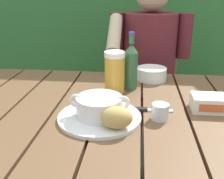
# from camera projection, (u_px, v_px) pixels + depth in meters

# --- Properties ---
(dining_table) EXTENTS (1.44, 0.98, 0.76)m
(dining_table) POSITION_uv_depth(u_px,v_px,m) (119.00, 134.00, 0.97)
(dining_table) COLOR brown
(dining_table) RESTS_ON ground_plane
(chair_near_diner) EXTENTS (0.43, 0.44, 0.94)m
(chair_near_diner) POSITION_uv_depth(u_px,v_px,m) (146.00, 93.00, 1.89)
(chair_near_diner) COLOR brown
(chair_near_diner) RESTS_ON ground_plane
(person_eating) EXTENTS (0.48, 0.47, 1.26)m
(person_eating) POSITION_uv_depth(u_px,v_px,m) (149.00, 66.00, 1.62)
(person_eating) COLOR maroon
(person_eating) RESTS_ON ground_plane
(serving_plate) EXTENTS (0.29, 0.29, 0.01)m
(serving_plate) POSITION_uv_depth(u_px,v_px,m) (100.00, 117.00, 0.90)
(serving_plate) COLOR white
(serving_plate) RESTS_ON dining_table
(soup_bowl) EXTENTS (0.21, 0.16, 0.08)m
(soup_bowl) POSITION_uv_depth(u_px,v_px,m) (99.00, 106.00, 0.89)
(soup_bowl) COLOR white
(soup_bowl) RESTS_ON serving_plate
(bread_roll) EXTENTS (0.10, 0.08, 0.07)m
(bread_roll) POSITION_uv_depth(u_px,v_px,m) (117.00, 117.00, 0.81)
(bread_roll) COLOR tan
(bread_roll) RESTS_ON serving_plate
(beer_glass) EXTENTS (0.09, 0.09, 0.18)m
(beer_glass) POSITION_uv_depth(u_px,v_px,m) (115.00, 72.00, 1.10)
(beer_glass) COLOR gold
(beer_glass) RESTS_ON dining_table
(beer_bottle) EXTENTS (0.06, 0.06, 0.25)m
(beer_bottle) POSITION_uv_depth(u_px,v_px,m) (131.00, 66.00, 1.14)
(beer_bottle) COLOR #315F39
(beer_bottle) RESTS_ON dining_table
(water_glass_small) EXTENTS (0.06, 0.06, 0.06)m
(water_glass_small) POSITION_uv_depth(u_px,v_px,m) (160.00, 112.00, 0.89)
(water_glass_small) COLOR silver
(water_glass_small) RESTS_ON dining_table
(butter_tub) EXTENTS (0.12, 0.09, 0.06)m
(butter_tub) POSITION_uv_depth(u_px,v_px,m) (208.00, 103.00, 0.96)
(butter_tub) COLOR white
(butter_tub) RESTS_ON dining_table
(table_knife) EXTENTS (0.16, 0.02, 0.01)m
(table_knife) POSITION_uv_depth(u_px,v_px,m) (147.00, 110.00, 0.96)
(table_knife) COLOR silver
(table_knife) RESTS_ON dining_table
(diner_bowl) EXTENTS (0.14, 0.14, 0.06)m
(diner_bowl) POSITION_uv_depth(u_px,v_px,m) (152.00, 74.00, 1.28)
(diner_bowl) COLOR white
(diner_bowl) RESTS_ON dining_table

